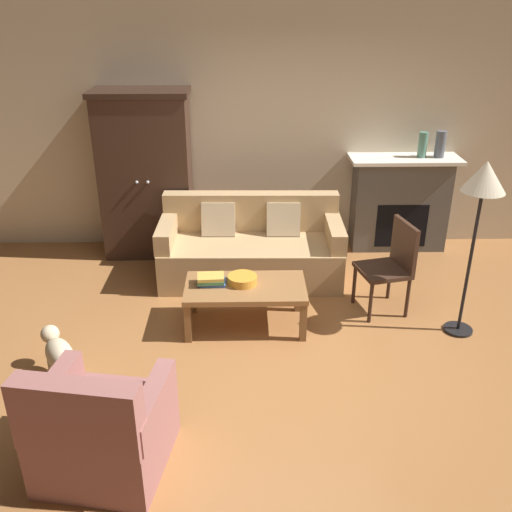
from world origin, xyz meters
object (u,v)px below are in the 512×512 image
armoire (146,175)px  book_stack (211,280)px  couch (251,249)px  floor_lamp (483,187)px  fireplace (400,202)px  mantel_vase_slate (440,144)px  coffee_table (245,291)px  dog (59,353)px  fruit_bowl (242,279)px  mantel_vase_jade (423,145)px  armchair_near_left (102,430)px  side_chair_wooden (392,262)px

armoire → book_stack: armoire is taller
couch → floor_lamp: bearing=-31.1°
fireplace → mantel_vase_slate: 0.80m
coffee_table → floor_lamp: floor_lamp is taller
book_stack → mantel_vase_slate: 3.15m
coffee_table → dog: 1.68m
fireplace → fruit_bowl: size_ratio=4.68×
fruit_bowl → dog: 1.69m
fireplace → armoire: (-2.95, -0.08, 0.38)m
fireplace → mantel_vase_slate: bearing=-2.7°
fruit_bowl → mantel_vase_jade: size_ratio=0.94×
fireplace → dog: size_ratio=2.51×
mantel_vase_jade → armchair_near_left: 4.65m
fruit_bowl → mantel_vase_jade: (2.04, 1.70, 0.81)m
fireplace → mantel_vase_jade: 0.72m
fireplace → mantel_vase_slate: mantel_vase_slate is taller
fireplace → coffee_table: 2.55m
fireplace → dog: (-3.32, -2.54, -0.32)m
fireplace → fruit_bowl: 2.54m
couch → mantel_vase_jade: bearing=20.6°
book_stack → dog: 1.44m
mantel_vase_jade → mantel_vase_slate: size_ratio=0.96×
side_chair_wooden → fruit_bowl: bearing=-170.6°
armoire → book_stack: size_ratio=7.15×
couch → book_stack: bearing=-110.8°
couch → mantel_vase_jade: (1.95, 0.74, 0.95)m
armoire → fruit_bowl: (1.09, -1.64, -0.49)m
fruit_bowl → side_chair_wooden: bearing=9.4°
fireplace → book_stack: size_ratio=4.77×
armoire → couch: size_ratio=0.98×
armoire → armchair_near_left: (0.19, -3.42, -0.63)m
mantel_vase_jade → dog: mantel_vase_jade is taller
couch → armchair_near_left: size_ratio=2.18×
side_chair_wooden → floor_lamp: size_ratio=0.56×
fireplace → armoire: armoire is taller
book_stack → fruit_bowl: bearing=2.6°
side_chair_wooden → mantel_vase_jade: bearing=67.1°
book_stack → floor_lamp: bearing=-4.2°
dog → coffee_table: bearing=27.5°
armchair_near_left → floor_lamp: bearing=29.0°
dog → book_stack: bearing=34.4°
side_chair_wooden → dog: side_chair_wooden is taller
coffee_table → couch: bearing=86.4°
fireplace → book_stack: (-2.14, -1.73, -0.10)m
fireplace → floor_lamp: 2.07m
couch → side_chair_wooden: side_chair_wooden is taller
book_stack → floor_lamp: floor_lamp is taller
floor_lamp → dog: size_ratio=3.20×
book_stack → couch: bearing=69.2°
floor_lamp → dog: (-3.45, -0.64, -1.14)m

